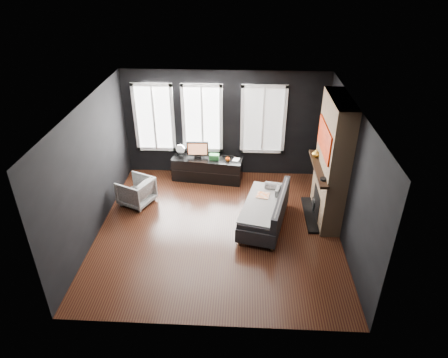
# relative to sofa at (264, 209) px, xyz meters

# --- Properties ---
(floor) EXTENTS (5.00, 5.00, 0.00)m
(floor) POSITION_rel_sofa_xyz_m (-0.95, -0.24, -0.38)
(floor) COLOR black
(floor) RESTS_ON ground
(ceiling) EXTENTS (5.00, 5.00, 0.00)m
(ceiling) POSITION_rel_sofa_xyz_m (-0.95, -0.24, 2.32)
(ceiling) COLOR white
(ceiling) RESTS_ON ground
(wall_back) EXTENTS (5.00, 0.02, 2.70)m
(wall_back) POSITION_rel_sofa_xyz_m (-0.95, 2.26, 0.97)
(wall_back) COLOR black
(wall_back) RESTS_ON ground
(wall_left) EXTENTS (0.02, 5.00, 2.70)m
(wall_left) POSITION_rel_sofa_xyz_m (-3.45, -0.24, 0.97)
(wall_left) COLOR black
(wall_left) RESTS_ON ground
(wall_right) EXTENTS (0.02, 5.00, 2.70)m
(wall_right) POSITION_rel_sofa_xyz_m (1.55, -0.24, 0.97)
(wall_right) COLOR black
(wall_right) RESTS_ON ground
(windows) EXTENTS (4.00, 0.16, 1.76)m
(windows) POSITION_rel_sofa_xyz_m (-1.40, 2.22, 2.00)
(windows) COLOR white
(windows) RESTS_ON wall_back
(fireplace) EXTENTS (0.70, 1.62, 2.70)m
(fireplace) POSITION_rel_sofa_xyz_m (1.35, 0.36, 0.97)
(fireplace) COLOR #93724C
(fireplace) RESTS_ON floor
(sofa) EXTENTS (1.27, 1.94, 0.77)m
(sofa) POSITION_rel_sofa_xyz_m (0.00, 0.00, 0.00)
(sofa) COLOR #272629
(sofa) RESTS_ON floor
(stripe_pillow) EXTENTS (0.13, 0.29, 0.28)m
(stripe_pillow) POSITION_rel_sofa_xyz_m (0.28, 0.35, 0.17)
(stripe_pillow) COLOR gray
(stripe_pillow) RESTS_ON sofa
(armchair) EXTENTS (0.86, 0.88, 0.70)m
(armchair) POSITION_rel_sofa_xyz_m (-2.90, 0.66, -0.03)
(armchair) COLOR silver
(armchair) RESTS_ON floor
(media_console) EXTENTS (1.79, 0.75, 0.60)m
(media_console) POSITION_rel_sofa_xyz_m (-1.37, 1.86, -0.08)
(media_console) COLOR black
(media_console) RESTS_ON floor
(monitor) EXTENTS (0.55, 0.13, 0.49)m
(monitor) POSITION_rel_sofa_xyz_m (-1.60, 1.88, 0.46)
(monitor) COLOR black
(monitor) RESTS_ON media_console
(desk_fan) EXTENTS (0.28, 0.28, 0.33)m
(desk_fan) POSITION_rel_sofa_xyz_m (-2.04, 1.92, 0.38)
(desk_fan) COLOR gray
(desk_fan) RESTS_ON media_console
(mug) EXTENTS (0.11, 0.09, 0.11)m
(mug) POSITION_rel_sofa_xyz_m (-0.85, 1.73, 0.27)
(mug) COLOR #D3530E
(mug) RESTS_ON media_console
(book) EXTENTS (0.15, 0.06, 0.21)m
(book) POSITION_rel_sofa_xyz_m (-0.72, 1.82, 0.32)
(book) COLOR #C4B59B
(book) RESTS_ON media_console
(storage_box) EXTENTS (0.25, 0.16, 0.13)m
(storage_box) POSITION_rel_sofa_xyz_m (-1.19, 1.82, 0.28)
(storage_box) COLOR #2C7A35
(storage_box) RESTS_ON media_console
(mantel_vase) EXTENTS (0.20, 0.21, 0.18)m
(mantel_vase) POSITION_rel_sofa_xyz_m (1.10, 0.81, 0.94)
(mantel_vase) COLOR orange
(mantel_vase) RESTS_ON fireplace
(mantel_clock) EXTENTS (0.15, 0.15, 0.04)m
(mantel_clock) POSITION_rel_sofa_xyz_m (1.10, -0.19, 0.87)
(mantel_clock) COLOR black
(mantel_clock) RESTS_ON fireplace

